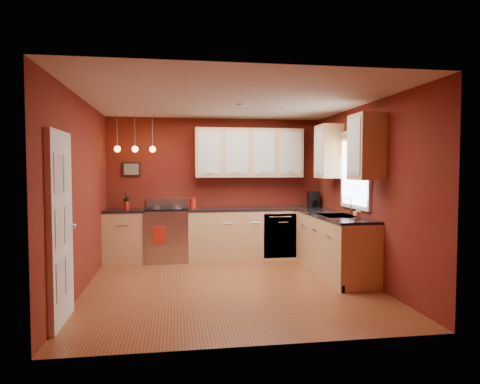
{
  "coord_description": "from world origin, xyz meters",
  "views": [
    {
      "loc": [
        -0.76,
        -5.93,
        1.64
      ],
      "look_at": [
        0.29,
        1.0,
        1.27
      ],
      "focal_mm": 32.0,
      "sensor_mm": 36.0,
      "label": 1
    }
  ],
  "objects": [
    {
      "name": "wall_picture",
      "position": [
        -1.55,
        2.08,
        1.65
      ],
      "size": [
        0.32,
        0.03,
        0.26
      ],
      "primitive_type": "cube",
      "color": "black",
      "rests_on": "wall_back"
    },
    {
      "name": "wall_front",
      "position": [
        0.0,
        -2.1,
        1.3
      ],
      "size": [
        4.0,
        0.02,
        2.6
      ],
      "primitive_type": "cube",
      "color": "maroon",
      "rests_on": "floor"
    },
    {
      "name": "red_vase",
      "position": [
        -1.62,
        1.85,
        1.01
      ],
      "size": [
        0.09,
        0.09,
        0.14
      ],
      "primitive_type": "cylinder",
      "color": "#A71F12",
      "rests_on": "counter_back_left"
    },
    {
      "name": "door_left_wall",
      "position": [
        -1.97,
        -1.2,
        1.03
      ],
      "size": [
        0.12,
        0.82,
        2.05
      ],
      "color": "white",
      "rests_on": "floor"
    },
    {
      "name": "wall_back",
      "position": [
        0.0,
        2.1,
        1.3
      ],
      "size": [
        4.0,
        0.02,
        2.6
      ],
      "primitive_type": "cube",
      "color": "maroon",
      "rests_on": "floor"
    },
    {
      "name": "upper_cabinets_right",
      "position": [
        1.82,
        0.32,
        1.95
      ],
      "size": [
        0.35,
        1.95,
        0.9
      ],
      "primitive_type": "cube",
      "color": "tan",
      "rests_on": "wall_right"
    },
    {
      "name": "wall_right",
      "position": [
        2.0,
        0.0,
        1.3
      ],
      "size": [
        0.02,
        4.2,
        2.6
      ],
      "primitive_type": "cube",
      "color": "maroon",
      "rests_on": "floor"
    },
    {
      "name": "wall_left",
      "position": [
        -2.0,
        0.0,
        1.3
      ],
      "size": [
        0.02,
        4.2,
        2.6
      ],
      "primitive_type": "cube",
      "color": "maroon",
      "rests_on": "floor"
    },
    {
      "name": "upper_cabinets_back",
      "position": [
        0.6,
        1.93,
        1.95
      ],
      "size": [
        2.0,
        0.35,
        0.9
      ],
      "primitive_type": "cube",
      "color": "tan",
      "rests_on": "wall_back"
    },
    {
      "name": "flowers",
      "position": [
        -1.62,
        1.85,
        1.15
      ],
      "size": [
        0.13,
        0.13,
        0.18
      ],
      "primitive_type": "imported",
      "rotation": [
        0.0,
        0.0,
        -0.27
      ],
      "color": "#A71F12",
      "rests_on": "red_vase"
    },
    {
      "name": "counter_back_right",
      "position": [
        0.73,
        1.8,
        0.92
      ],
      "size": [
        2.54,
        0.62,
        0.04
      ],
      "primitive_type": "cube",
      "color": "black",
      "rests_on": "base_cabinets_back_right"
    },
    {
      "name": "base_cabinets_back_left",
      "position": [
        -1.65,
        1.8,
        0.45
      ],
      "size": [
        0.7,
        0.6,
        0.9
      ],
      "primitive_type": "cube",
      "color": "tan",
      "rests_on": "floor"
    },
    {
      "name": "gas_range",
      "position": [
        -0.92,
        1.8,
        0.48
      ],
      "size": [
        0.76,
        0.64,
        1.11
      ],
      "color": "#ADACB1",
      "rests_on": "floor"
    },
    {
      "name": "red_canister",
      "position": [
        -0.45,
        1.78,
        1.04
      ],
      "size": [
        0.12,
        0.12,
        0.19
      ],
      "color": "#A71F12",
      "rests_on": "counter_back_right"
    },
    {
      "name": "floor",
      "position": [
        0.0,
        0.0,
        0.0
      ],
      "size": [
        4.2,
        4.2,
        0.0
      ],
      "primitive_type": "plane",
      "color": "#9D512D",
      "rests_on": "ground"
    },
    {
      "name": "pendant_lights",
      "position": [
        -1.45,
        1.75,
        2.01
      ],
      "size": [
        0.71,
        0.11,
        0.66
      ],
      "color": "gray",
      "rests_on": "ceiling"
    },
    {
      "name": "soap_pump",
      "position": [
        1.77,
        -0.25,
        1.02
      ],
      "size": [
        0.09,
        0.09,
        0.17
      ],
      "primitive_type": "imported",
      "rotation": [
        0.0,
        0.0,
        0.13
      ],
      "color": "white",
      "rests_on": "counter_right"
    },
    {
      "name": "window",
      "position": [
        1.97,
        0.3,
        1.69
      ],
      "size": [
        0.06,
        1.02,
        1.22
      ],
      "color": "white",
      "rests_on": "wall_right"
    },
    {
      "name": "sink",
      "position": [
        1.7,
        0.3,
        0.92
      ],
      "size": [
        0.5,
        0.7,
        0.33
      ],
      "color": "gray",
      "rests_on": "counter_right"
    },
    {
      "name": "base_cabinets_back_right",
      "position": [
        0.73,
        1.8,
        0.45
      ],
      "size": [
        2.54,
        0.6,
        0.9
      ],
      "primitive_type": "cube",
      "color": "tan",
      "rests_on": "floor"
    },
    {
      "name": "counter_back_left",
      "position": [
        -1.65,
        1.8,
        0.92
      ],
      "size": [
        0.7,
        0.62,
        0.04
      ],
      "primitive_type": "cube",
      "color": "black",
      "rests_on": "base_cabinets_back_left"
    },
    {
      "name": "dish_towel",
      "position": [
        -1.04,
        1.47,
        0.52
      ],
      "size": [
        0.23,
        0.02,
        0.31
      ],
      "primitive_type": "cube",
      "color": "#A71F12",
      "rests_on": "gas_range"
    },
    {
      "name": "dishwasher_front",
      "position": [
        1.1,
        1.51,
        0.45
      ],
      "size": [
        0.6,
        0.02,
        0.8
      ],
      "primitive_type": "cube",
      "color": "#ADACB1",
      "rests_on": "base_cabinets_back_right"
    },
    {
      "name": "base_cabinets_right",
      "position": [
        1.7,
        0.45,
        0.45
      ],
      "size": [
        0.6,
        2.1,
        0.9
      ],
      "primitive_type": "cube",
      "color": "tan",
      "rests_on": "floor"
    },
    {
      "name": "counter_right",
      "position": [
        1.7,
        0.45,
        0.92
      ],
      "size": [
        0.62,
        2.1,
        0.04
      ],
      "primitive_type": "cube",
      "color": "black",
      "rests_on": "base_cabinets_right"
    },
    {
      "name": "coffee_maker",
      "position": [
        1.82,
        1.82,
        1.07
      ],
      "size": [
        0.21,
        0.21,
        0.29
      ],
      "rotation": [
        0.0,
        0.0,
        -0.06
      ],
      "color": "black",
      "rests_on": "counter_back_right"
    },
    {
      "name": "ceiling",
      "position": [
        0.0,
        0.0,
        2.6
      ],
      "size": [
        4.0,
        4.2,
        0.02
      ],
      "primitive_type": "cube",
      "color": "beige",
      "rests_on": "wall_back"
    }
  ]
}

